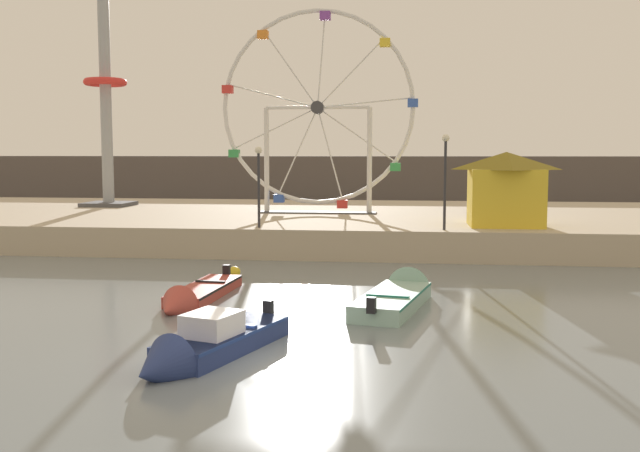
# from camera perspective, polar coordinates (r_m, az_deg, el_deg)

# --- Properties ---
(ground_plane) EXTENTS (240.00, 240.00, 0.00)m
(ground_plane) POSITION_cam_1_polar(r_m,az_deg,el_deg) (17.05, -4.54, -10.32)
(ground_plane) COLOR slate
(quay_promenade) EXTENTS (110.00, 20.27, 1.36)m
(quay_promenade) POSITION_cam_1_polar(r_m,az_deg,el_deg) (41.59, 2.47, 0.19)
(quay_promenade) COLOR #B7A88E
(quay_promenade) RESTS_ON ground_plane
(distant_town_skyline) EXTENTS (140.00, 3.00, 4.40)m
(distant_town_skyline) POSITION_cam_1_polar(r_m,az_deg,el_deg) (60.18, 3.93, 3.36)
(distant_town_skyline) COLOR #564C47
(distant_town_skyline) RESTS_ON ground_plane
(motorboat_faded_red) EXTENTS (1.55, 5.75, 1.14)m
(motorboat_faded_red) POSITION_cam_1_polar(r_m,az_deg,el_deg) (23.44, -9.87, -5.43)
(motorboat_faded_red) COLOR #B24238
(motorboat_faded_red) RESTS_ON ground_plane
(motorboat_seafoam) EXTENTS (2.66, 6.04, 1.43)m
(motorboat_seafoam) POSITION_cam_1_polar(r_m,az_deg,el_deg) (23.32, 6.30, -5.28)
(motorboat_seafoam) COLOR #93BCAD
(motorboat_seafoam) RESTS_ON ground_plane
(motorboat_navy_blue) EXTENTS (2.86, 5.37, 1.41)m
(motorboat_navy_blue) POSITION_cam_1_polar(r_m,az_deg,el_deg) (17.07, -9.08, -9.21)
(motorboat_navy_blue) COLOR navy
(motorboat_navy_blue) RESTS_ON ground_plane
(ferris_wheel_white_frame) EXTENTS (10.77, 1.20, 11.12)m
(ferris_wheel_white_frame) POSITION_cam_1_polar(r_m,az_deg,el_deg) (40.49, -0.19, 8.92)
(ferris_wheel_white_frame) COLOR silver
(ferris_wheel_white_frame) RESTS_ON quay_promenade
(drop_tower_steel_tower) EXTENTS (2.80, 2.80, 13.79)m
(drop_tower_steel_tower) POSITION_cam_1_polar(r_m,az_deg,el_deg) (47.79, -16.35, 8.98)
(drop_tower_steel_tower) COLOR #999EA3
(drop_tower_steel_tower) RESTS_ON quay_promenade
(carnival_booth_yellow_awning) EXTENTS (3.58, 3.05, 3.38)m
(carnival_booth_yellow_awning) POSITION_cam_1_polar(r_m,az_deg,el_deg) (34.35, 14.28, 2.91)
(carnival_booth_yellow_awning) COLOR yellow
(carnival_booth_yellow_awning) RESTS_ON quay_promenade
(promenade_lamp_near) EXTENTS (0.32, 0.32, 3.61)m
(promenade_lamp_near) POSITION_cam_1_polar(r_m,az_deg,el_deg) (32.70, -4.80, 4.05)
(promenade_lamp_near) COLOR #2D2D33
(promenade_lamp_near) RESTS_ON quay_promenade
(promenade_lamp_far) EXTENTS (0.32, 0.32, 4.13)m
(promenade_lamp_far) POSITION_cam_1_polar(r_m,az_deg,el_deg) (32.02, 9.74, 4.48)
(promenade_lamp_far) COLOR #2D2D33
(promenade_lamp_far) RESTS_ON quay_promenade
(mooring_buoy_orange) EXTENTS (0.44, 0.44, 0.44)m
(mooring_buoy_orange) POSITION_cam_1_polar(r_m,az_deg,el_deg) (27.78, -6.67, -3.59)
(mooring_buoy_orange) COLOR yellow
(mooring_buoy_orange) RESTS_ON ground_plane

